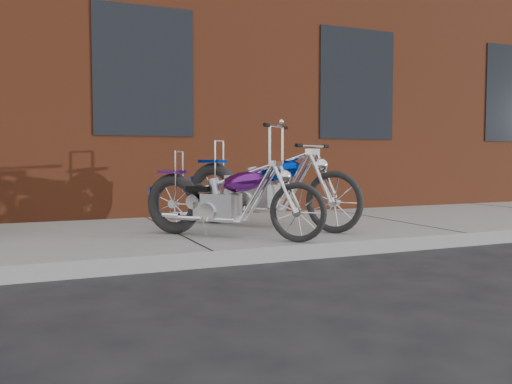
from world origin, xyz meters
name	(u,v)px	position (x,y,z in m)	size (l,w,h in m)	color
ground	(213,268)	(0.00, 0.00, 0.00)	(120.00, 120.00, 0.00)	black
sidewalk	(172,237)	(0.00, 1.50, 0.07)	(22.00, 3.00, 0.15)	#A5A5A5
building_brick	(98,22)	(0.00, 8.00, 4.00)	(22.00, 10.00, 8.00)	brown
chopper_purple	(228,202)	(0.41, 0.74, 0.53)	(1.50, 1.61, 1.18)	black
chopper_blue	(265,191)	(1.11, 1.35, 0.59)	(1.45, 2.09, 1.06)	black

